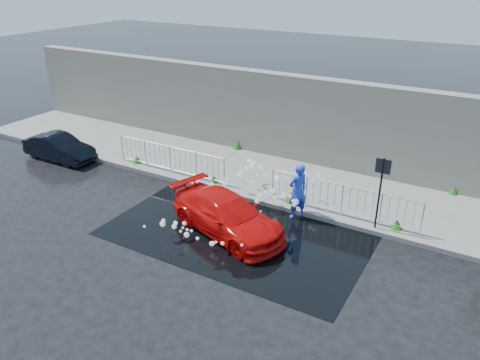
% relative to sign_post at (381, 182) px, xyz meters
% --- Properties ---
extents(ground, '(90.00, 90.00, 0.00)m').
position_rel_sign_post_xyz_m(ground, '(-4.20, -3.10, -1.72)').
color(ground, black).
rests_on(ground, ground).
extents(pavement, '(30.00, 4.00, 0.15)m').
position_rel_sign_post_xyz_m(pavement, '(-4.20, 1.90, -1.65)').
color(pavement, slate).
rests_on(pavement, ground).
extents(curb, '(30.00, 0.25, 0.16)m').
position_rel_sign_post_xyz_m(curb, '(-4.20, -0.10, -1.64)').
color(curb, slate).
rests_on(curb, ground).
extents(retaining_wall, '(30.00, 0.60, 3.50)m').
position_rel_sign_post_xyz_m(retaining_wall, '(-4.20, 4.10, 0.18)').
color(retaining_wall, slate).
rests_on(retaining_wall, pavement).
extents(puddle, '(8.00, 5.00, 0.01)m').
position_rel_sign_post_xyz_m(puddle, '(-3.70, -2.10, -1.72)').
color(puddle, black).
rests_on(puddle, ground).
extents(sign_post, '(0.45, 0.06, 2.50)m').
position_rel_sign_post_xyz_m(sign_post, '(0.00, 0.00, 0.00)').
color(sign_post, black).
rests_on(sign_post, ground).
extents(railing_left, '(5.05, 0.05, 1.10)m').
position_rel_sign_post_xyz_m(railing_left, '(-8.20, 0.25, -0.99)').
color(railing_left, silver).
rests_on(railing_left, pavement).
extents(railing_right, '(5.05, 0.05, 1.10)m').
position_rel_sign_post_xyz_m(railing_right, '(-1.20, 0.25, -0.99)').
color(railing_right, silver).
rests_on(railing_right, pavement).
extents(weeds, '(12.17, 3.93, 0.41)m').
position_rel_sign_post_xyz_m(weeds, '(-4.47, 1.51, -1.41)').
color(weeds, '#184A13').
rests_on(weeds, pavement).
extents(water_spray, '(3.56, 5.77, 1.03)m').
position_rel_sign_post_xyz_m(water_spray, '(-4.07, -0.92, -1.04)').
color(water_spray, white).
rests_on(water_spray, ground).
extents(red_car, '(4.48, 2.88, 1.21)m').
position_rel_sign_post_xyz_m(red_car, '(-4.01, -2.32, -1.12)').
color(red_car, red).
rests_on(red_car, ground).
extents(dark_car, '(3.34, 1.21, 1.09)m').
position_rel_sign_post_xyz_m(dark_car, '(-13.34, -0.79, -1.18)').
color(dark_car, black).
rests_on(dark_car, ground).
extents(person, '(0.75, 0.83, 1.91)m').
position_rel_sign_post_xyz_m(person, '(-2.52, -0.34, -0.77)').
color(person, blue).
rests_on(person, ground).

